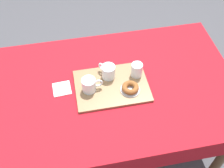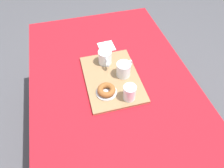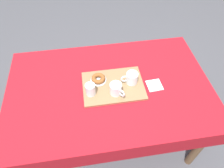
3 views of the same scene
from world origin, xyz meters
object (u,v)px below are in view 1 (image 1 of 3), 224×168
at_px(sugar_donut_left, 130,88).
at_px(paper_napkin, 62,89).
at_px(serving_tray, 112,86).
at_px(water_glass_near, 137,70).
at_px(dining_table, 116,94).
at_px(tea_mug_right, 108,72).
at_px(tea_mug_left, 89,85).
at_px(donut_plate_left, 130,90).

distance_m(sugar_donut_left, paper_napkin, 0.42).
xyz_separation_m(serving_tray, sugar_donut_left, (0.10, -0.06, 0.03)).
xyz_separation_m(water_glass_near, paper_napkin, (-0.48, -0.01, -0.05)).
bearing_deg(dining_table, serving_tray, -176.89).
xyz_separation_m(tea_mug_right, paper_napkin, (-0.30, -0.04, -0.05)).
bearing_deg(tea_mug_right, paper_napkin, -173.19).
height_order(tea_mug_left, water_glass_near, water_glass_near).
relative_size(donut_plate_left, sugar_donut_left, 1.15).
bearing_deg(donut_plate_left, paper_napkin, 166.39).
height_order(sugar_donut_left, paper_napkin, sugar_donut_left).
distance_m(serving_tray, water_glass_near, 0.19).
bearing_deg(tea_mug_right, sugar_donut_left, -50.53).
height_order(serving_tray, paper_napkin, serving_tray).
bearing_deg(water_glass_near, sugar_donut_left, -120.47).
xyz_separation_m(serving_tray, paper_napkin, (-0.31, 0.04, -0.01)).
bearing_deg(paper_napkin, tea_mug_right, 6.81).
height_order(dining_table, paper_napkin, paper_napkin).
xyz_separation_m(serving_tray, tea_mug_left, (-0.14, -0.01, 0.05)).
bearing_deg(tea_mug_left, sugar_donut_left, -11.89).
relative_size(water_glass_near, paper_napkin, 0.86).
relative_size(dining_table, donut_plate_left, 12.68).
relative_size(dining_table, paper_napkin, 14.08).
relative_size(serving_tray, tea_mug_right, 3.90).
height_order(tea_mug_right, water_glass_near, water_glass_near).
xyz_separation_m(donut_plate_left, sugar_donut_left, (0.00, 0.00, 0.02)).
bearing_deg(sugar_donut_left, dining_table, 141.20).
bearing_deg(tea_mug_left, serving_tray, 2.91).
bearing_deg(paper_napkin, donut_plate_left, -13.61).
height_order(serving_tray, water_glass_near, water_glass_near).
bearing_deg(dining_table, tea_mug_right, 116.13).
distance_m(serving_tray, tea_mug_right, 0.09).
relative_size(tea_mug_left, paper_napkin, 1.19).
relative_size(serving_tray, donut_plate_left, 3.74).
distance_m(serving_tray, donut_plate_left, 0.12).
bearing_deg(sugar_donut_left, donut_plate_left, 0.00).
relative_size(dining_table, tea_mug_left, 11.87).
distance_m(dining_table, sugar_donut_left, 0.16).
height_order(serving_tray, sugar_donut_left, sugar_donut_left).
height_order(serving_tray, donut_plate_left, donut_plate_left).
bearing_deg(dining_table, tea_mug_left, -177.05).
bearing_deg(paper_napkin, dining_table, -6.73).
xyz_separation_m(tea_mug_left, tea_mug_right, (0.13, 0.08, 0.00)).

